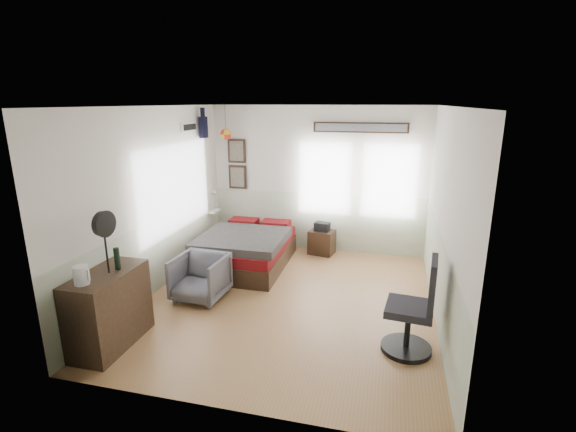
# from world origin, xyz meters

# --- Properties ---
(ground_plane) EXTENTS (4.00, 4.50, 0.01)m
(ground_plane) POSITION_xyz_m (0.00, 0.00, -0.01)
(ground_plane) COLOR #AB774A
(room_shell) EXTENTS (4.02, 4.52, 2.71)m
(room_shell) POSITION_xyz_m (-0.08, 0.19, 1.61)
(room_shell) COLOR silver
(room_shell) RESTS_ON ground_plane
(wall_decor) EXTENTS (3.55, 1.32, 1.44)m
(wall_decor) POSITION_xyz_m (-1.10, 1.96, 2.10)
(wall_decor) COLOR black
(wall_decor) RESTS_ON room_shell
(bed) EXTENTS (1.40, 1.91, 0.61)m
(bed) POSITION_xyz_m (-1.02, 1.15, 0.30)
(bed) COLOR black
(bed) RESTS_ON ground_plane
(dresser) EXTENTS (0.48, 1.00, 0.90)m
(dresser) POSITION_xyz_m (-1.74, -1.55, 0.45)
(dresser) COLOR black
(dresser) RESTS_ON ground_plane
(armchair) EXTENTS (0.74, 0.76, 0.65)m
(armchair) POSITION_xyz_m (-1.25, -0.21, 0.32)
(armchair) COLOR #57595E
(armchair) RESTS_ON ground_plane
(nightstand) EXTENTS (0.51, 0.44, 0.44)m
(nightstand) POSITION_xyz_m (0.15, 2.04, 0.22)
(nightstand) COLOR black
(nightstand) RESTS_ON ground_plane
(task_chair) EXTENTS (0.57, 0.57, 1.14)m
(task_chair) POSITION_xyz_m (1.67, -0.87, 0.46)
(task_chair) COLOR black
(task_chair) RESTS_ON ground_plane
(kettle) EXTENTS (0.18, 0.15, 0.20)m
(kettle) POSITION_xyz_m (-1.77, -1.87, 1.00)
(kettle) COLOR silver
(kettle) RESTS_ON dresser
(bottle) EXTENTS (0.06, 0.06, 0.26)m
(bottle) POSITION_xyz_m (-1.66, -1.42, 1.03)
(bottle) COLOR black
(bottle) RESTS_ON dresser
(stand_fan) EXTENTS (0.10, 0.30, 0.72)m
(stand_fan) POSITION_xyz_m (-1.69, -1.53, 1.46)
(stand_fan) COLOR black
(stand_fan) RESTS_ON dresser
(black_bag) EXTENTS (0.30, 0.22, 0.16)m
(black_bag) POSITION_xyz_m (0.15, 2.04, 0.52)
(black_bag) COLOR black
(black_bag) RESTS_ON nightstand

